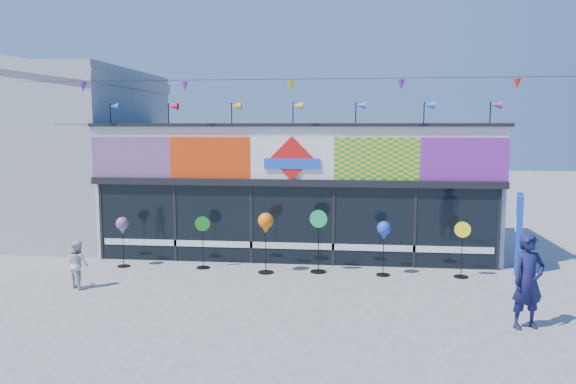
% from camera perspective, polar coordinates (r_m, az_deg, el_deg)
% --- Properties ---
extents(ground, '(80.00, 80.00, 0.00)m').
position_cam_1_polar(ground, '(13.30, -1.21, -10.86)').
color(ground, slate).
rests_on(ground, ground).
extents(kite_shop, '(16.00, 5.70, 5.31)m').
position_cam_1_polar(kite_shop, '(18.69, 1.24, 0.66)').
color(kite_shop, white).
rests_on(kite_shop, ground).
extents(neighbour_building, '(8.18, 7.20, 6.87)m').
position_cam_1_polar(neighbour_building, '(22.82, -24.41, 4.08)').
color(neighbour_building, '#9EA0A3').
rests_on(neighbour_building, ground).
extents(blue_sign, '(0.43, 1.08, 2.14)m').
position_cam_1_polar(blue_sign, '(16.83, 22.38, -3.86)').
color(blue_sign, '#0C3ABD').
rests_on(blue_sign, ground).
extents(spinner_0, '(0.36, 0.36, 1.44)m').
position_cam_1_polar(spinner_0, '(16.71, -16.47, -3.43)').
color(spinner_0, black).
rests_on(spinner_0, ground).
extents(spinner_1, '(0.41, 0.38, 1.49)m').
position_cam_1_polar(spinner_1, '(16.11, -8.65, -4.94)').
color(spinner_1, black).
rests_on(spinner_1, ground).
extents(spinner_2, '(0.42, 0.42, 1.67)m').
position_cam_1_polar(spinner_2, '(15.32, -2.28, -3.37)').
color(spinner_2, black).
rests_on(spinner_2, ground).
extents(spinner_3, '(0.49, 0.44, 1.74)m').
position_cam_1_polar(spinner_3, '(15.47, 3.11, -4.85)').
color(spinner_3, black).
rests_on(spinner_3, ground).
extents(spinner_4, '(0.38, 0.38, 1.48)m').
position_cam_1_polar(spinner_4, '(15.30, 9.72, -4.04)').
color(spinner_4, black).
rests_on(spinner_4, ground).
extents(spinner_5, '(0.42, 0.38, 1.50)m').
position_cam_1_polar(spinner_5, '(15.66, 17.26, -5.46)').
color(spinner_5, black).
rests_on(spinner_5, ground).
extents(adult_man, '(0.81, 0.67, 1.92)m').
position_cam_1_polar(adult_man, '(12.22, 23.20, -8.33)').
color(adult_man, '#141640').
rests_on(adult_man, ground).
extents(child, '(0.68, 0.60, 1.21)m').
position_cam_1_polar(child, '(15.02, -20.56, -6.86)').
color(child, silver).
rests_on(child, ground).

